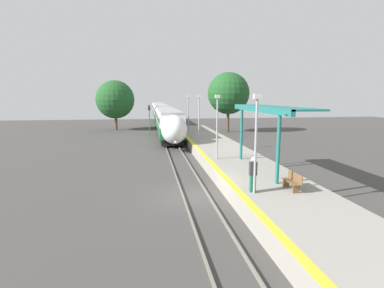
% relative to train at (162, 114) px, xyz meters
% --- Properties ---
extents(ground_plane, '(120.00, 120.00, 0.00)m').
position_rel_train_xyz_m(ground_plane, '(0.00, -43.32, -2.26)').
color(ground_plane, '#423F3D').
extents(rail_left, '(0.08, 90.00, 0.15)m').
position_rel_train_xyz_m(rail_left, '(-0.72, -43.32, -2.18)').
color(rail_left, slate).
rests_on(rail_left, ground_plane).
extents(rail_right, '(0.08, 90.00, 0.15)m').
position_rel_train_xyz_m(rail_right, '(0.72, -43.32, -2.18)').
color(rail_right, slate).
rests_on(rail_right, ground_plane).
extents(train, '(2.81, 62.56, 3.95)m').
position_rel_train_xyz_m(train, '(0.00, 0.00, 0.00)').
color(train, black).
rests_on(train, ground_plane).
extents(platform_right, '(4.83, 64.00, 0.95)m').
position_rel_train_xyz_m(platform_right, '(4.06, -43.32, -1.79)').
color(platform_right, gray).
rests_on(platform_right, ground_plane).
extents(platform_bench, '(0.44, 1.46, 0.89)m').
position_rel_train_xyz_m(platform_bench, '(4.65, -45.75, -0.85)').
color(platform_bench, brown).
rests_on(platform_bench, platform_right).
extents(person_waiting, '(0.36, 0.23, 1.77)m').
position_rel_train_xyz_m(person_waiting, '(2.51, -45.80, -0.40)').
color(person_waiting, '#1E604C').
rests_on(person_waiting, platform_right).
extents(railway_signal, '(0.28, 0.28, 4.40)m').
position_rel_train_xyz_m(railway_signal, '(-2.45, -16.15, 0.43)').
color(railway_signal, '#59595E').
rests_on(railway_signal, ground_plane).
extents(lamppost_near, '(0.36, 0.20, 4.84)m').
position_rel_train_xyz_m(lamppost_near, '(2.53, -45.98, 1.48)').
color(lamppost_near, '#9E9EA3').
rests_on(lamppost_near, platform_right).
extents(lamppost_mid, '(0.36, 0.20, 4.84)m').
position_rel_train_xyz_m(lamppost_mid, '(2.53, -37.72, 1.48)').
color(lamppost_mid, '#9E9EA3').
rests_on(lamppost_mid, platform_right).
extents(lamppost_far, '(0.36, 0.20, 4.84)m').
position_rel_train_xyz_m(lamppost_far, '(2.53, -29.46, 1.48)').
color(lamppost_far, '#9E9EA3').
rests_on(lamppost_far, platform_right).
extents(lamppost_farthest, '(0.36, 0.20, 4.84)m').
position_rel_train_xyz_m(lamppost_farthest, '(2.53, -21.20, 1.48)').
color(lamppost_farthest, '#9E9EA3').
rests_on(lamppost_farthest, platform_right).
extents(station_canopy, '(2.02, 9.50, 4.10)m').
position_rel_train_xyz_m(station_canopy, '(4.89, -41.34, 2.48)').
color(station_canopy, '#1E6B66').
rests_on(station_canopy, platform_right).
extents(background_tree_left, '(6.37, 6.37, 8.31)m').
position_rel_train_xyz_m(background_tree_left, '(-8.04, -7.71, 2.86)').
color(background_tree_left, brown).
rests_on(background_tree_left, ground_plane).
extents(background_tree_right, '(6.56, 6.56, 9.41)m').
position_rel_train_xyz_m(background_tree_right, '(9.99, -13.15, 3.86)').
color(background_tree_right, brown).
rests_on(background_tree_right, ground_plane).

